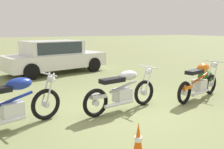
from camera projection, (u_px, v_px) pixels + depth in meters
name	position (u px, v px, depth m)	size (l,w,h in m)	color
ground_plane	(124.00, 111.00, 5.82)	(120.00, 120.00, 0.00)	olive
motorcycle_blue	(12.00, 104.00, 4.72)	(2.12, 0.89, 1.02)	black
motorcycle_silver	(123.00, 91.00, 5.82)	(2.11, 0.73, 1.02)	black
motorcycle_orange	(200.00, 81.00, 6.83)	(2.03, 0.87, 1.02)	black
car_white	(54.00, 55.00, 10.83)	(4.63, 2.60, 1.43)	silver
traffic_cone	(138.00, 142.00, 3.65)	(0.25, 0.25, 0.57)	#EA590F
shrub_low	(205.00, 77.00, 8.85)	(0.55, 0.53, 0.46)	#234E1E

